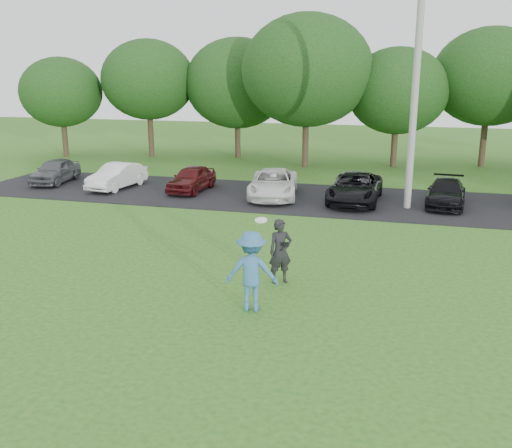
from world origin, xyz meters
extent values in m
plane|color=#2A631C|center=(0.00, 0.00, 0.00)|extent=(100.00, 100.00, 0.00)
cube|color=black|center=(0.00, 13.00, 0.01)|extent=(32.00, 6.50, 0.03)
cylinder|color=#9A9B96|center=(4.00, 12.27, 4.84)|extent=(0.28, 0.28, 9.68)
imported|color=teal|center=(0.68, 0.67, 0.95)|extent=(1.31, 0.87, 1.90)
cylinder|color=white|center=(0.95, 0.46, 2.24)|extent=(0.27, 0.27, 0.08)
imported|color=black|center=(0.91, 2.59, 0.86)|extent=(0.75, 0.69, 1.72)
cube|color=black|center=(1.09, 2.41, 1.11)|extent=(0.17, 0.16, 0.10)
imported|color=#515458|center=(-13.08, 13.20, 0.63)|extent=(1.90, 3.68, 1.20)
imported|color=white|center=(-9.41, 12.75, 0.61)|extent=(1.60, 3.65, 1.17)
imported|color=#491012|center=(-5.74, 13.09, 0.62)|extent=(1.49, 3.48, 1.17)
imported|color=white|center=(-1.76, 12.76, 0.64)|extent=(2.72, 4.64, 1.21)
imported|color=black|center=(1.82, 12.74, 0.64)|extent=(2.12, 4.46, 1.23)
imported|color=black|center=(5.52, 13.08, 0.56)|extent=(1.80, 3.79, 1.07)
cylinder|color=#38281C|center=(-18.00, 21.60, 1.10)|extent=(0.36, 0.36, 2.20)
ellipsoid|color=#214C19|center=(-18.00, 21.60, 4.15)|extent=(5.20, 5.20, 4.42)
cylinder|color=#38281C|center=(-12.50, 23.00, 1.35)|extent=(0.36, 0.36, 2.70)
ellipsoid|color=#214C19|center=(-12.50, 23.00, 4.93)|extent=(5.94, 5.94, 5.05)
cylinder|color=#38281C|center=(-7.00, 24.40, 1.10)|extent=(0.36, 0.36, 2.20)
ellipsoid|color=#214C19|center=(-7.00, 24.40, 4.71)|extent=(6.68, 6.68, 5.68)
cylinder|color=#38281C|center=(-2.00, 21.60, 1.35)|extent=(0.36, 0.36, 2.70)
ellipsoid|color=#214C19|center=(-2.00, 21.60, 5.48)|extent=(7.42, 7.42, 6.31)
cylinder|color=#38281C|center=(3.00, 23.00, 1.10)|extent=(0.36, 0.36, 2.20)
ellipsoid|color=#214C19|center=(3.00, 23.00, 4.36)|extent=(5.76, 5.76, 4.90)
cylinder|color=#38281C|center=(8.00, 24.40, 1.35)|extent=(0.36, 0.36, 2.70)
ellipsoid|color=#214C19|center=(8.00, 24.40, 5.14)|extent=(6.50, 6.50, 5.53)
camera|label=1|loc=(4.07, -11.26, 5.38)|focal=40.00mm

